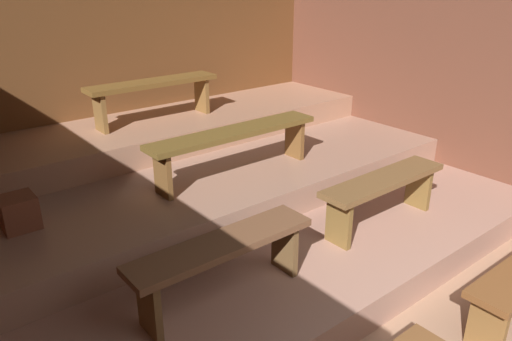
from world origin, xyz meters
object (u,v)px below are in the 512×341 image
Objects in this scene: bench_lower_right at (383,187)px; bench_middle_center at (235,138)px; bench_lower_left at (223,254)px; wooden_crate_middle at (18,212)px; bench_upper_center at (153,89)px.

bench_middle_center is (-0.73, 1.25, 0.30)m from bench_lower_right.
bench_lower_left is 1.73m from wooden_crate_middle.
bench_lower_right is at bearing -28.07° from wooden_crate_middle.
bench_lower_right is at bearing 0.00° from bench_lower_left.
bench_upper_center reaches higher than bench_lower_right.
bench_middle_center is 1.21× the size of bench_upper_center.
bench_lower_left is 1.77m from bench_lower_right.
bench_upper_center is at bearing 31.88° from wooden_crate_middle.
bench_lower_left is 0.75× the size of bench_middle_center.
bench_middle_center reaches higher than wooden_crate_middle.
bench_upper_center is (-0.89, 2.59, 0.57)m from bench_lower_right.
bench_middle_center is at bearing 50.31° from bench_lower_left.
bench_upper_center is (-0.16, 1.34, 0.27)m from bench_middle_center.
wooden_crate_middle is at bearing 123.09° from bench_lower_left.
bench_middle_center is at bearing 120.34° from bench_lower_right.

